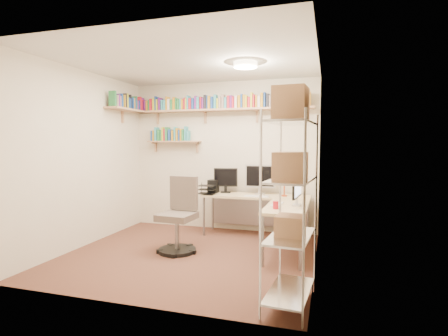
% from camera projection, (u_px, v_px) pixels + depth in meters
% --- Properties ---
extents(ground, '(3.20, 3.20, 0.00)m').
position_uv_depth(ground, '(190.00, 255.00, 4.61)').
color(ground, '#4D2D21').
rests_on(ground, ground).
extents(room_shell, '(3.24, 3.04, 2.52)m').
position_uv_depth(room_shell, '(189.00, 137.00, 4.50)').
color(room_shell, beige).
rests_on(room_shell, ground).
extents(wall_shelves, '(3.12, 1.09, 0.80)m').
position_uv_depth(wall_shelves, '(195.00, 110.00, 5.82)').
color(wall_shelves, tan).
rests_on(wall_shelves, ground).
extents(corner_desk, '(1.74, 1.66, 1.13)m').
position_uv_depth(corner_desk, '(256.00, 198.00, 5.29)').
color(corner_desk, beige).
rests_on(corner_desk, ground).
extents(office_chair, '(0.53, 0.54, 1.01)m').
position_uv_depth(office_chair, '(179.00, 220.00, 4.74)').
color(office_chair, black).
rests_on(office_chair, ground).
extents(wire_rack, '(0.43, 0.78, 1.94)m').
position_uv_depth(wire_rack, '(291.00, 167.00, 3.04)').
color(wire_rack, silver).
rests_on(wire_rack, ground).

